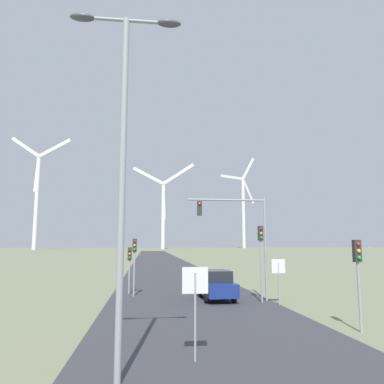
# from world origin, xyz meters

# --- Properties ---
(road_surface) EXTENTS (10.00, 240.00, 0.01)m
(road_surface) POSITION_xyz_m (0.00, 48.00, 0.00)
(road_surface) COLOR #38383D
(road_surface) RESTS_ON ground
(streetlamp) EXTENTS (3.13, 0.32, 9.90)m
(streetlamp) POSITION_xyz_m (-3.37, 8.80, 6.21)
(streetlamp) COLOR #93999E
(streetlamp) RESTS_ON ground
(stop_sign_near) EXTENTS (0.81, 0.07, 2.79)m
(stop_sign_near) POSITION_xyz_m (-1.19, 10.45, 1.95)
(stop_sign_near) COLOR #93999E
(stop_sign_near) RESTS_ON ground
(stop_sign_far) EXTENTS (0.81, 0.07, 2.59)m
(stop_sign_far) POSITION_xyz_m (4.98, 20.24, 1.81)
(stop_sign_far) COLOR #93999E
(stop_sign_far) RESTS_ON ground
(traffic_light_post_near_left) EXTENTS (0.28, 0.34, 3.82)m
(traffic_light_post_near_left) POSITION_xyz_m (-3.49, 24.60, 2.80)
(traffic_light_post_near_left) COLOR #93999E
(traffic_light_post_near_left) RESTS_ON ground
(traffic_light_post_near_right) EXTENTS (0.28, 0.33, 3.65)m
(traffic_light_post_near_right) POSITION_xyz_m (5.85, 13.30, 2.68)
(traffic_light_post_near_right) COLOR #93999E
(traffic_light_post_near_right) RESTS_ON ground
(traffic_light_post_mid_left) EXTENTS (0.28, 0.34, 3.22)m
(traffic_light_post_mid_left) POSITION_xyz_m (-3.86, 25.84, 2.37)
(traffic_light_post_mid_left) COLOR #93999E
(traffic_light_post_mid_left) RESTS_ON ground
(traffic_light_post_mid_right) EXTENTS (0.28, 0.34, 4.56)m
(traffic_light_post_mid_right) POSITION_xyz_m (4.21, 21.04, 3.32)
(traffic_light_post_mid_right) COLOR #93999E
(traffic_light_post_mid_right) RESTS_ON ground
(traffic_light_mast_overhead) EXTENTS (4.96, 0.35, 6.45)m
(traffic_light_mast_overhead) POSITION_xyz_m (3.03, 21.66, 4.61)
(traffic_light_mast_overhead) COLOR #93999E
(traffic_light_mast_overhead) RESTS_ON ground
(car_approaching) EXTENTS (2.03, 4.20, 1.83)m
(car_approaching) POSITION_xyz_m (1.70, 22.47, 0.91)
(car_approaching) COLOR navy
(car_approaching) RESTS_ON ground
(wind_turbine_far_left) EXTENTS (33.83, 8.81, 62.21)m
(wind_turbine_far_left) POSITION_xyz_m (-61.96, 207.58, 30.86)
(wind_turbine_far_left) COLOR white
(wind_turbine_far_left) RESTS_ON ground
(wind_turbine_left) EXTENTS (36.52, 10.57, 50.60)m
(wind_turbine_left) POSITION_xyz_m (6.82, 219.91, 24.79)
(wind_turbine_left) COLOR white
(wind_turbine_left) RESTS_ON ground
(wind_turbine_center) EXTENTS (27.43, 12.51, 64.98)m
(wind_turbine_center) POSITION_xyz_m (64.22, 252.87, 29.58)
(wind_turbine_center) COLOR white
(wind_turbine_center) RESTS_ON ground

